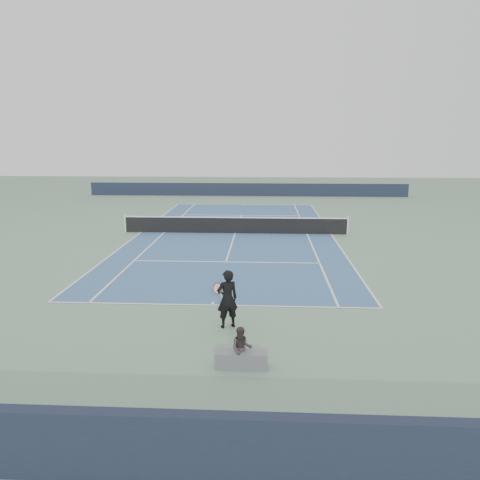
{
  "coord_description": "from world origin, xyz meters",
  "views": [
    {
      "loc": [
        1.69,
        -26.3,
        5.36
      ],
      "look_at": [
        0.65,
        -6.81,
        1.1
      ],
      "focal_mm": 35.0,
      "sensor_mm": 36.0,
      "label": 1
    }
  ],
  "objects_px": {
    "tennis_player": "(227,299)",
    "spectator_bench": "(242,354)",
    "tennis_net": "(235,225)",
    "tennis_ball": "(217,329)"
  },
  "relations": [
    {
      "from": "spectator_bench",
      "to": "tennis_ball",
      "type": "bearing_deg",
      "value": 110.59
    },
    {
      "from": "spectator_bench",
      "to": "tennis_player",
      "type": "bearing_deg",
      "value": 102.4
    },
    {
      "from": "tennis_net",
      "to": "tennis_ball",
      "type": "relative_size",
      "value": 210.26
    },
    {
      "from": "tennis_net",
      "to": "spectator_bench",
      "type": "distance_m",
      "value": 16.08
    },
    {
      "from": "tennis_player",
      "to": "spectator_bench",
      "type": "xyz_separation_m",
      "value": [
        0.53,
        -2.41,
        -0.51
      ]
    },
    {
      "from": "tennis_net",
      "to": "tennis_player",
      "type": "relative_size",
      "value": 7.52
    },
    {
      "from": "tennis_player",
      "to": "tennis_ball",
      "type": "xyz_separation_m",
      "value": [
        -0.27,
        -0.27,
        -0.83
      ]
    },
    {
      "from": "tennis_player",
      "to": "spectator_bench",
      "type": "height_order",
      "value": "tennis_player"
    },
    {
      "from": "tennis_ball",
      "to": "tennis_net",
      "type": "bearing_deg",
      "value": 91.53
    },
    {
      "from": "tennis_net",
      "to": "tennis_player",
      "type": "distance_m",
      "value": 13.65
    }
  ]
}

